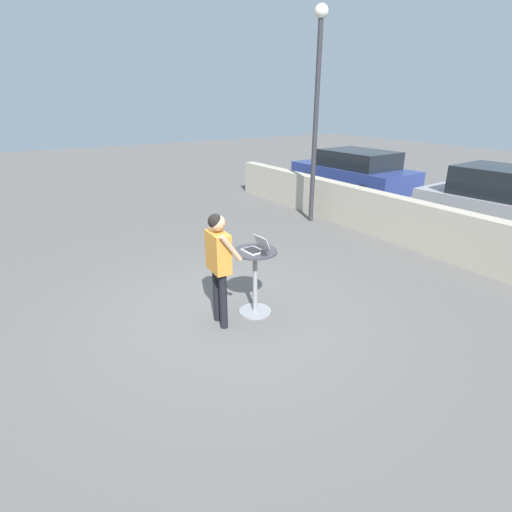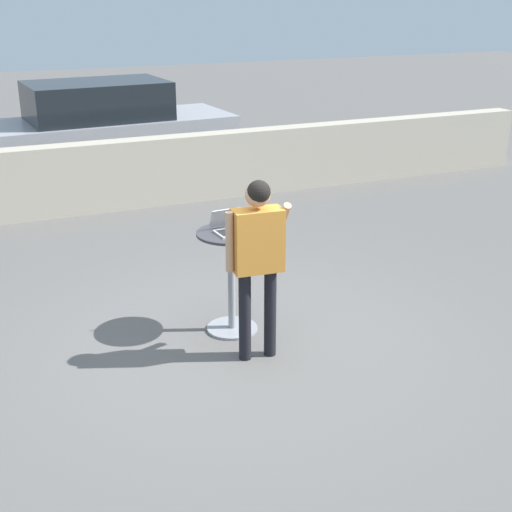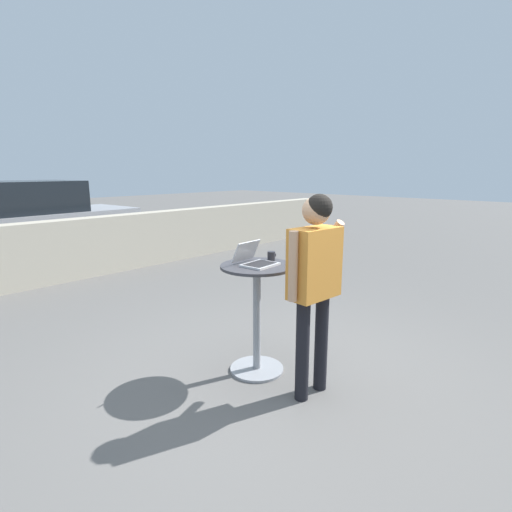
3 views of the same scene
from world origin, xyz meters
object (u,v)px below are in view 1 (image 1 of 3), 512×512
coffee_mug (264,252)px  standing_person (218,256)px  cafe_table (255,276)px  laptop (256,248)px  street_lamp (317,93)px  parked_car_further_down (354,172)px

coffee_mug → standing_person: (-0.21, -0.62, 0.00)m
cafe_table → coffee_mug: bearing=3.9°
laptop → street_lamp: bearing=130.8°
coffee_mug → cafe_table: bearing=-176.1°
laptop → street_lamp: 5.62m
coffee_mug → parked_car_further_down: (-5.21, 7.11, -0.28)m
standing_person → street_lamp: size_ratio=0.33×
coffee_mug → parked_car_further_down: parked_car_further_down is taller
cafe_table → street_lamp: size_ratio=0.20×
parked_car_further_down → street_lamp: street_lamp is taller
standing_person → street_lamp: 6.08m
parked_car_further_down → standing_person: bearing=-57.1°
cafe_table → laptop: (-0.00, 0.02, 0.45)m
coffee_mug → standing_person: standing_person is taller
laptop → coffee_mug: bearing=-0.5°
laptop → standing_person: size_ratio=0.21×
laptop → parked_car_further_down: bearing=125.1°
cafe_table → laptop: bearing=101.9°
street_lamp → cafe_table: bearing=-49.3°
cafe_table → street_lamp: bearing=130.7°
laptop → standing_person: bearing=-88.7°
coffee_mug → street_lamp: street_lamp is taller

